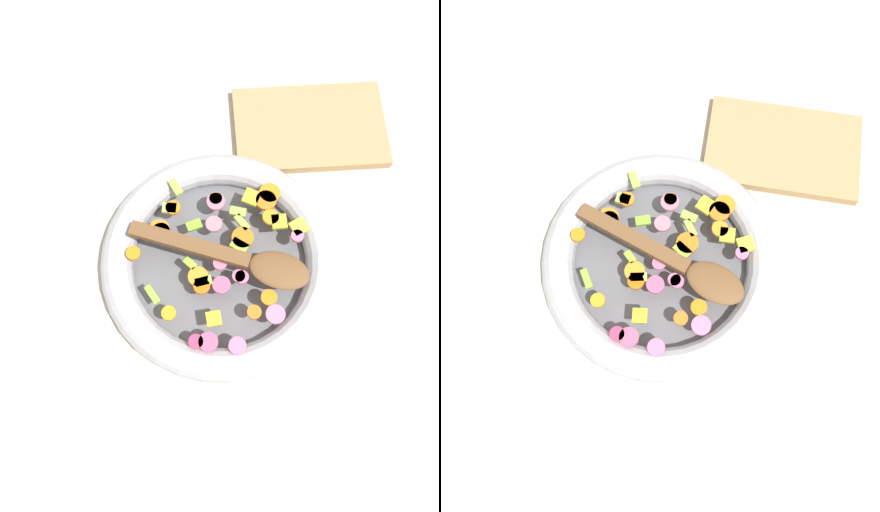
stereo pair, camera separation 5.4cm
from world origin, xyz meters
The scene contains 5 objects.
ground_plane centered at (0.00, 0.00, 0.00)m, with size 4.00×4.00×0.00m, color beige.
skillet centered at (0.00, 0.00, 0.02)m, with size 0.37×0.37×0.05m.
chopped_vegetables centered at (0.01, 0.00, 0.05)m, with size 0.28×0.28×0.01m.
wooden_spoon centered at (0.03, -0.01, 0.06)m, with size 0.27×0.13×0.01m.
cutting_board centered at (0.17, 0.24, 0.01)m, with size 0.26×0.16×0.02m.
Camera 2 is at (0.04, -0.23, 0.76)m, focal length 35.00 mm.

